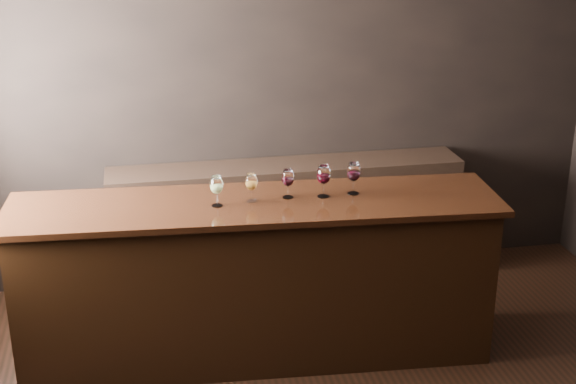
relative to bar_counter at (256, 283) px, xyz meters
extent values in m
cube|color=black|center=(0.41, 1.25, 0.87)|extent=(5.00, 0.02, 2.80)
cube|color=black|center=(0.00, 0.00, 0.00)|extent=(3.06, 0.86, 1.06)
cube|color=black|center=(0.00, 0.00, 0.55)|extent=(3.17, 0.94, 0.04)
cube|color=black|center=(0.40, 1.03, -0.04)|extent=(2.72, 0.40, 0.98)
cylinder|color=white|center=(-0.24, -0.02, 0.57)|extent=(0.07, 0.07, 0.00)
cylinder|color=white|center=(-0.24, -0.02, 0.61)|extent=(0.01, 0.01, 0.07)
ellipsoid|color=white|center=(-0.24, -0.02, 0.71)|extent=(0.08, 0.08, 0.12)
cylinder|color=white|center=(-0.24, -0.02, 0.76)|extent=(0.06, 0.06, 0.01)
ellipsoid|color=tan|center=(-0.24, -0.02, 0.69)|extent=(0.07, 0.07, 0.05)
cylinder|color=white|center=(-0.02, 0.01, 0.57)|extent=(0.07, 0.07, 0.00)
cylinder|color=white|center=(-0.02, 0.01, 0.61)|extent=(0.01, 0.01, 0.07)
ellipsoid|color=white|center=(-0.02, 0.01, 0.70)|extent=(0.08, 0.08, 0.11)
cylinder|color=white|center=(-0.02, 0.01, 0.75)|extent=(0.06, 0.06, 0.01)
ellipsoid|color=#BA6F22|center=(-0.02, 0.01, 0.68)|extent=(0.06, 0.06, 0.05)
cylinder|color=white|center=(0.22, 0.04, 0.57)|extent=(0.07, 0.07, 0.00)
cylinder|color=white|center=(0.22, 0.04, 0.61)|extent=(0.01, 0.01, 0.07)
ellipsoid|color=white|center=(0.22, 0.04, 0.70)|extent=(0.08, 0.08, 0.11)
cylinder|color=white|center=(0.22, 0.04, 0.75)|extent=(0.06, 0.06, 0.01)
ellipsoid|color=black|center=(0.22, 0.04, 0.68)|extent=(0.06, 0.06, 0.05)
cylinder|color=white|center=(0.44, 0.01, 0.57)|extent=(0.08, 0.08, 0.00)
cylinder|color=white|center=(0.44, 0.01, 0.61)|extent=(0.01, 0.01, 0.08)
ellipsoid|color=white|center=(0.44, 0.01, 0.72)|extent=(0.09, 0.09, 0.13)
cylinder|color=white|center=(0.44, 0.01, 0.78)|extent=(0.07, 0.07, 0.01)
ellipsoid|color=black|center=(0.44, 0.01, 0.70)|extent=(0.07, 0.07, 0.06)
cylinder|color=white|center=(0.64, 0.02, 0.57)|extent=(0.08, 0.08, 0.00)
cylinder|color=white|center=(0.64, 0.02, 0.61)|extent=(0.01, 0.01, 0.08)
ellipsoid|color=white|center=(0.64, 0.02, 0.72)|extent=(0.09, 0.09, 0.13)
cylinder|color=white|center=(0.64, 0.02, 0.77)|extent=(0.07, 0.07, 0.01)
ellipsoid|color=black|center=(0.64, 0.02, 0.70)|extent=(0.07, 0.07, 0.06)
camera|label=1|loc=(-0.69, -4.65, 2.42)|focal=50.00mm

